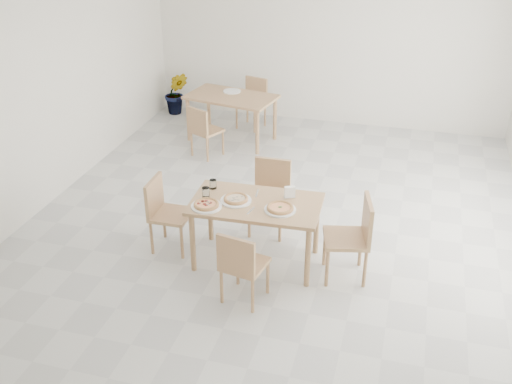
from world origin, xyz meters
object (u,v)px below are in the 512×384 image
(plate_mushroom, at_px, (236,200))
(tumbler_a, at_px, (206,192))
(chair_east, at_px, (355,233))
(napkin_holder, at_px, (290,193))
(chair_back_s, at_px, (203,128))
(chair_south, at_px, (241,263))
(pizza_mushroom, at_px, (236,199))
(main_table, at_px, (256,210))
(plate_empty, at_px, (232,91))
(potted_plant, at_px, (176,93))
(pizza_pepperoni, at_px, (206,204))
(chair_west, at_px, (164,209))
(plate_margherita, at_px, (280,210))
(plate_pepperoni, at_px, (206,206))
(second_table, at_px, (231,101))
(pizza_margherita, at_px, (280,208))
(tumbler_b, at_px, (213,184))
(chair_back_n, at_px, (253,99))
(chair_north, at_px, (270,191))

(plate_mushroom, distance_m, tumbler_a, 0.35)
(chair_east, distance_m, napkin_holder, 0.82)
(chair_back_s, bearing_deg, tumbler_a, 136.23)
(chair_south, bearing_deg, pizza_mushroom, -58.62)
(chair_south, bearing_deg, main_table, -75.10)
(plate_empty, distance_m, potted_plant, 1.51)
(pizza_pepperoni, bearing_deg, plate_empty, 103.60)
(chair_south, xyz_separation_m, tumbler_a, (-0.61, 0.72, 0.33))
(chair_west, bearing_deg, plate_mushroom, -93.36)
(plate_margherita, bearing_deg, chair_east, 7.83)
(chair_south, height_order, plate_mushroom, chair_south)
(plate_pepperoni, height_order, second_table, plate_pepperoni)
(pizza_mushroom, distance_m, chair_back_s, 2.86)
(pizza_mushroom, xyz_separation_m, chair_back_s, (-1.31, 2.53, -0.32))
(pizza_pepperoni, relative_size, chair_back_s, 0.35)
(pizza_margherita, bearing_deg, plate_empty, 115.05)
(main_table, xyz_separation_m, chair_back_s, (-1.53, 2.50, -0.19))
(chair_south, bearing_deg, plate_empty, -60.65)
(second_table, bearing_deg, chair_south, -60.51)
(tumbler_b, relative_size, second_table, 0.07)
(pizza_margherita, relative_size, pizza_pepperoni, 1.12)
(pizza_pepperoni, bearing_deg, pizza_mushroom, 37.84)
(main_table, relative_size, chair_back_n, 1.71)
(chair_south, relative_size, chair_north, 0.93)
(main_table, bearing_deg, chair_back_s, 118.96)
(pizza_margherita, distance_m, plate_empty, 3.90)
(chair_back_s, distance_m, potted_plant, 2.00)
(pizza_margherita, height_order, chair_back_n, chair_back_n)
(pizza_mushroom, bearing_deg, potted_plant, 120.19)
(plate_mushroom, relative_size, potted_plant, 0.44)
(main_table, xyz_separation_m, chair_west, (-1.08, 0.01, -0.16))
(chair_back_n, bearing_deg, chair_north, -55.91)
(pizza_pepperoni, distance_m, chair_back_n, 4.23)
(plate_margherita, height_order, pizza_mushroom, pizza_mushroom)
(chair_south, xyz_separation_m, pizza_pepperoni, (-0.53, 0.51, 0.31))
(plate_margherita, bearing_deg, chair_back_s, 124.98)
(plate_mushroom, xyz_separation_m, pizza_margherita, (0.50, -0.06, 0.02))
(chair_back_s, height_order, potted_plant, chair_back_s)
(chair_south, height_order, chair_back_s, chair_south)
(plate_margherita, bearing_deg, chair_south, -109.62)
(tumbler_a, bearing_deg, chair_west, 176.74)
(pizza_mushroom, height_order, chair_back_s, same)
(chair_west, relative_size, plate_empty, 3.05)
(plate_pepperoni, height_order, napkin_holder, napkin_holder)
(main_table, bearing_deg, plate_margherita, -20.81)
(tumbler_a, distance_m, plate_empty, 3.56)
(chair_west, relative_size, pizza_margherita, 2.72)
(chair_south, relative_size, plate_empty, 2.90)
(pizza_margherita, bearing_deg, plate_mushroom, 172.73)
(chair_south, xyz_separation_m, second_table, (-1.37, 3.99, 0.18))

